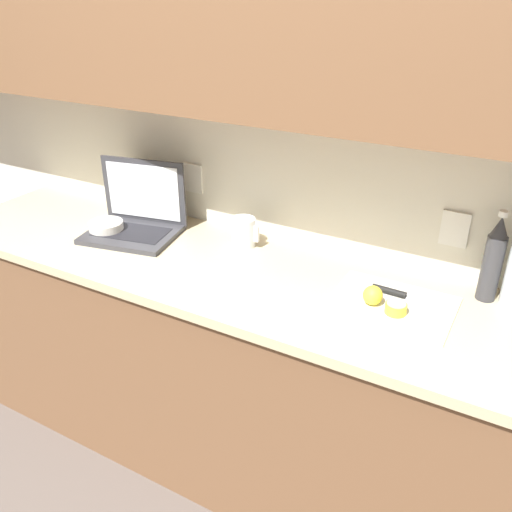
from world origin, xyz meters
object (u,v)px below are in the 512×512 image
measuring_cup (243,232)px  bowl_white (107,228)px  lemon_half_cut (396,308)px  lemon_whole_beside (373,295)px  paper_towel_roll (124,188)px  cutting_board (391,305)px  knife (398,294)px  bottle_green_soda (493,260)px  laptop (137,217)px

measuring_cup → bowl_white: bearing=-161.7°
lemon_half_cut → bowl_white: size_ratio=0.49×
lemon_half_cut → bowl_white: (-1.18, 0.02, 0.00)m
lemon_whole_beside → bowl_white: 1.10m
paper_towel_roll → lemon_half_cut: bearing=-10.4°
cutting_board → paper_towel_roll: paper_towel_roll is taller
knife → bottle_green_soda: size_ratio=0.87×
bottle_green_soda → laptop: bearing=-173.8°
laptop → paper_towel_roll: (-0.18, 0.14, 0.05)m
bowl_white → laptop: bearing=39.8°
cutting_board → lemon_half_cut: bearing=-61.4°
laptop → lemon_whole_beside: (1.00, -0.08, -0.03)m
bottle_green_soda → measuring_cup: size_ratio=2.68×
cutting_board → bowl_white: size_ratio=2.78×
lemon_whole_beside → bottle_green_soda: size_ratio=0.21×
cutting_board → measuring_cup: 0.64m
knife → lemon_half_cut: (0.02, -0.10, 0.01)m
cutting_board → knife: 0.05m
lemon_half_cut → bottle_green_soda: bearing=46.7°
knife → bowl_white: 1.16m
cutting_board → lemon_half_cut: 0.06m
laptop → paper_towel_roll: bearing=131.0°
knife → laptop: bearing=-178.2°
cutting_board → paper_towel_roll: bearing=171.5°
lemon_whole_beside → measuring_cup: size_ratio=0.55×
laptop → knife: 1.06m
lemon_whole_beside → bowl_white: (-1.10, 0.00, -0.01)m
laptop → bowl_white: (-0.09, -0.08, -0.04)m
lemon_half_cut → lemon_whole_beside: 0.08m
lemon_half_cut → bowl_white: 1.18m
measuring_cup → bottle_green_soda: bearing=2.8°
bottle_green_soda → bowl_white: bottle_green_soda is taller
cutting_board → bowl_white: bearing=-178.6°
lemon_half_cut → knife: bearing=101.4°
lemon_whole_beside → measuring_cup: 0.59m
laptop → lemon_half_cut: laptop is taller
laptop → cutting_board: bearing=-14.0°
knife → paper_towel_roll: paper_towel_roll is taller
lemon_half_cut → cutting_board: bearing=118.6°
lemon_half_cut → bottle_green_soda: size_ratio=0.22×
cutting_board → lemon_whole_beside: (-0.05, -0.03, 0.03)m
knife → bottle_green_soda: bearing=31.5°
lemon_whole_beside → laptop: bearing=175.6°
lemon_whole_beside → paper_towel_roll: 1.20m
laptop → bowl_white: bearing=-151.6°
cutting_board → bottle_green_soda: size_ratio=1.25×
laptop → lemon_whole_beside: bearing=-15.8°
cutting_board → lemon_whole_beside: size_ratio=6.07×
lemon_half_cut → bottle_green_soda: 0.34m
bowl_white → paper_towel_roll: paper_towel_roll is taller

